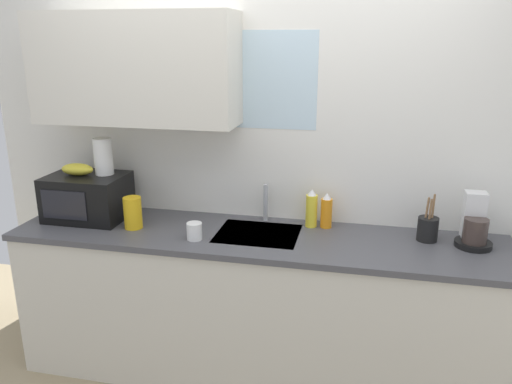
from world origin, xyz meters
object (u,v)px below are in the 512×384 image
Objects in this scene: coffee_maker at (474,226)px; dish_soap_bottle_yellow at (311,209)px; dish_soap_bottle_orange at (326,211)px; utensil_crock at (428,228)px; paper_towel_roll at (103,156)px; mug_white at (194,231)px; microwave at (88,197)px; cereal_canister at (133,213)px; banana_bunch at (77,169)px.

coffee_maker is 1.24× the size of dish_soap_bottle_yellow.
utensil_crock is (0.55, -0.08, -0.03)m from dish_soap_bottle_orange.
paper_towel_roll is 2.32× the size of mug_white.
dish_soap_bottle_yellow is at bearing 6.32° from microwave.
mug_white is at bearing -14.22° from microwave.
paper_towel_roll is 1.36m from dish_soap_bottle_orange.
cereal_canister is at bearing -166.96° from dish_soap_bottle_orange.
utensil_crock is at bearing 0.60° from paper_towel_roll.
utensil_crock reaches higher than dish_soap_bottle_orange.
paper_towel_roll reaches higher than utensil_crock.
mug_white is (0.74, -0.19, -0.09)m from microwave.
coffee_maker is at bearing -2.87° from utensil_crock.
dish_soap_bottle_yellow is 0.09m from dish_soap_bottle_orange.
coffee_maker is at bearing -6.83° from dish_soap_bottle_orange.
dish_soap_bottle_yellow is 2.38× the size of mug_white.
mug_white is (0.64, -0.24, -0.33)m from paper_towel_roll.
paper_towel_roll reaches higher than mug_white.
dish_soap_bottle_orange is at bearing 173.17° from coffee_maker.
microwave is 1.64× the size of coffee_maker.
mug_white is at bearing -13.47° from banana_bunch.
cereal_canister reaches higher than mug_white.
coffee_maker reaches higher than cereal_canister.
cereal_canister is at bearing -16.13° from microwave.
coffee_maker reaches higher than microwave.
banana_bunch reaches higher than microwave.
microwave is 2.04× the size of dish_soap_bottle_yellow.
dish_soap_bottle_yellow is at bearing 174.17° from coffee_maker.
utensil_crock is at bearing 177.13° from coffee_maker.
mug_white is at bearing -20.46° from paper_towel_roll.
utensil_crock is at bearing -6.89° from dish_soap_bottle_yellow.
coffee_maker is 1.49m from mug_white.
microwave is 1.99m from utensil_crock.
utensil_crock is (-0.23, 0.01, -0.04)m from coffee_maker.
paper_towel_roll is 1.28m from dish_soap_bottle_yellow.
coffee_maker is at bearing 1.55° from microwave.
paper_towel_roll is at bearing 159.54° from mug_white.
dish_soap_bottle_orange is (1.43, 0.15, -0.04)m from microwave.
paper_towel_roll is 0.76m from mug_white.
microwave is 2.09× the size of paper_towel_roll.
utensil_crock reaches higher than dish_soap_bottle_yellow.
banana_bunch reaches higher than mug_white.
banana_bunch reaches higher than coffee_maker.
dish_soap_bottle_yellow is (1.39, 0.15, -0.20)m from banana_bunch.
dish_soap_bottle_yellow is 0.87× the size of utensil_crock.
paper_towel_roll is 1.91m from utensil_crock.
dish_soap_bottle_orange is at bearing 13.04° from cereal_canister.
paper_towel_roll is 1.19× the size of cereal_canister.
microwave is 1.35m from dish_soap_bottle_yellow.
cereal_canister is at bearing -14.38° from banana_bunch.
microwave is 2.30× the size of banana_bunch.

